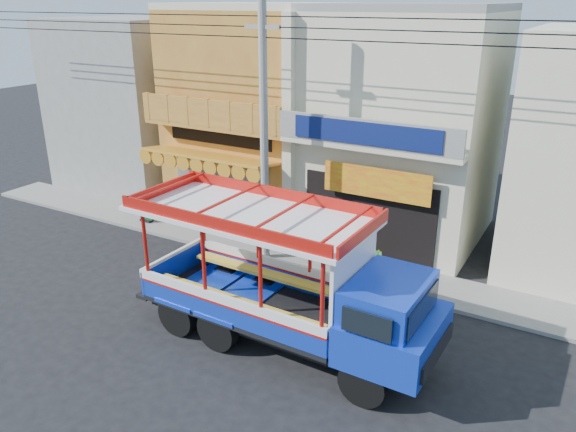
{
  "coord_description": "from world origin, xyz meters",
  "views": [
    {
      "loc": [
        8.31,
        -11.44,
        8.36
      ],
      "look_at": [
        0.33,
        2.5,
        2.14
      ],
      "focal_mm": 35.0,
      "sensor_mm": 36.0,
      "label": 1
    }
  ],
  "objects_px": {
    "green_sign": "(146,212)",
    "potted_plant_b": "(375,265)",
    "utility_pole": "(268,114)",
    "potted_plant_a": "(355,253)",
    "songthaew_truck": "(304,288)"
  },
  "relations": [
    {
      "from": "songthaew_truck",
      "to": "potted_plant_a",
      "type": "relative_size",
      "value": 9.38
    },
    {
      "from": "green_sign",
      "to": "potted_plant_a",
      "type": "height_order",
      "value": "green_sign"
    },
    {
      "from": "utility_pole",
      "to": "potted_plant_b",
      "type": "relative_size",
      "value": 31.28
    },
    {
      "from": "utility_pole",
      "to": "potted_plant_a",
      "type": "height_order",
      "value": "utility_pole"
    },
    {
      "from": "utility_pole",
      "to": "green_sign",
      "type": "relative_size",
      "value": 30.93
    },
    {
      "from": "utility_pole",
      "to": "potted_plant_a",
      "type": "xyz_separation_m",
      "value": [
        2.74,
        0.91,
        -4.48
      ]
    },
    {
      "from": "songthaew_truck",
      "to": "green_sign",
      "type": "distance_m",
      "value": 10.56
    },
    {
      "from": "songthaew_truck",
      "to": "green_sign",
      "type": "bearing_deg",
      "value": 154.68
    },
    {
      "from": "songthaew_truck",
      "to": "green_sign",
      "type": "relative_size",
      "value": 8.93
    },
    {
      "from": "green_sign",
      "to": "potted_plant_b",
      "type": "xyz_separation_m",
      "value": [
        9.65,
        -0.04,
        0.07
      ]
    },
    {
      "from": "green_sign",
      "to": "potted_plant_a",
      "type": "distance_m",
      "value": 8.74
    },
    {
      "from": "utility_pole",
      "to": "potted_plant_a",
      "type": "relative_size",
      "value": 32.48
    },
    {
      "from": "potted_plant_a",
      "to": "songthaew_truck",
      "type": "bearing_deg",
      "value": -110.49
    },
    {
      "from": "green_sign",
      "to": "utility_pole",
      "type": "bearing_deg",
      "value": -4.07
    },
    {
      "from": "green_sign",
      "to": "potted_plant_a",
      "type": "bearing_deg",
      "value": 3.18
    }
  ]
}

